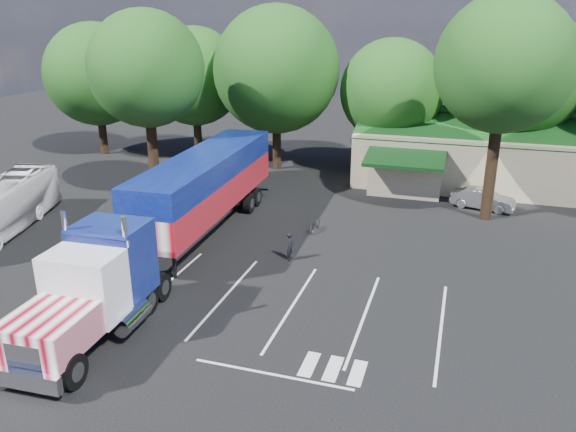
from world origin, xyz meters
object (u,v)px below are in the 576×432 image
(tour_bus, at_px, (0,207))
(silver_sedan, at_px, (483,199))
(bicycle, at_px, (315,225))
(semi_truck, at_px, (184,203))
(woman, at_px, (290,246))

(tour_bus, xyz_separation_m, silver_sedan, (27.16, 12.99, -0.85))
(tour_bus, distance_m, silver_sedan, 30.12)
(bicycle, relative_size, tour_bus, 0.14)
(semi_truck, xyz_separation_m, tour_bus, (-11.78, -0.53, -1.28))
(silver_sedan, bearing_deg, semi_truck, 141.68)
(woman, relative_size, bicycle, 0.96)
(tour_bus, bearing_deg, bicycle, 2.34)
(bicycle, distance_m, tour_bus, 18.55)
(semi_truck, relative_size, silver_sedan, 5.83)
(silver_sedan, bearing_deg, bicycle, 140.23)
(woman, height_order, silver_sedan, woman)
(semi_truck, height_order, woman, semi_truck)
(woman, height_order, bicycle, woman)
(semi_truck, bearing_deg, tour_bus, 179.98)
(bicycle, height_order, tour_bus, tour_bus)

